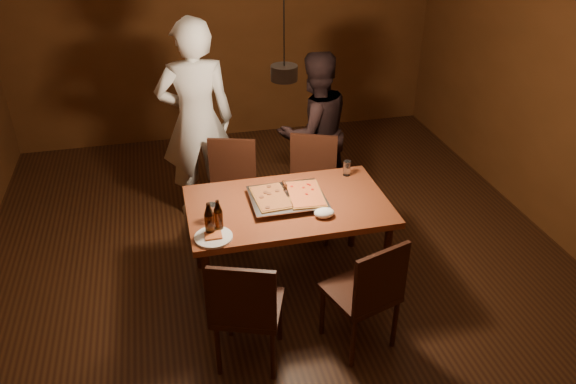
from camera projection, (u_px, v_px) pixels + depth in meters
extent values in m
plane|color=#3A2010|center=(285.00, 280.00, 4.60)|extent=(6.00, 6.00, 0.00)
plane|color=#5F3315|center=(224.00, 21.00, 6.41)|extent=(5.00, 0.00, 5.00)
cube|color=brown|center=(288.00, 206.00, 4.21)|extent=(1.50, 0.90, 0.05)
cylinder|color=#38190F|center=(208.00, 290.00, 3.95)|extent=(0.06, 0.06, 0.70)
cylinder|color=#38190F|center=(386.00, 263.00, 4.22)|extent=(0.06, 0.06, 0.70)
cylinder|color=#38190F|center=(198.00, 232.00, 4.57)|extent=(0.06, 0.06, 0.70)
cylinder|color=#38190F|center=(353.00, 212.00, 4.84)|extent=(0.06, 0.06, 0.70)
cube|color=#38190F|center=(230.00, 197.00, 4.91)|extent=(0.53, 0.53, 0.04)
cube|color=#38190F|center=(232.00, 162.00, 4.95)|extent=(0.41, 0.16, 0.45)
cube|color=#38190F|center=(310.00, 191.00, 4.99)|extent=(0.55, 0.55, 0.04)
cube|color=#38190F|center=(313.00, 158.00, 5.03)|extent=(0.40, 0.19, 0.45)
cube|color=#38190F|center=(249.00, 308.00, 3.68)|extent=(0.54, 0.54, 0.04)
cube|color=#38190F|center=(242.00, 299.00, 3.39)|extent=(0.40, 0.17, 0.45)
cube|color=#38190F|center=(360.00, 292.00, 3.81)|extent=(0.53, 0.53, 0.04)
cube|color=#38190F|center=(381.00, 280.00, 3.55)|extent=(0.41, 0.16, 0.45)
cube|color=silver|center=(287.00, 199.00, 4.21)|extent=(0.58, 0.49, 0.05)
cube|color=maroon|center=(271.00, 197.00, 4.16)|extent=(0.27, 0.40, 0.02)
cube|color=gold|center=(305.00, 194.00, 4.21)|extent=(0.28, 0.42, 0.02)
cylinder|color=black|center=(210.00, 225.00, 3.81)|extent=(0.07, 0.07, 0.16)
cone|color=black|center=(208.00, 209.00, 3.74)|extent=(0.07, 0.07, 0.09)
cylinder|color=black|center=(219.00, 221.00, 3.86)|extent=(0.06, 0.06, 0.15)
cone|color=black|center=(218.00, 206.00, 3.80)|extent=(0.06, 0.06, 0.09)
cylinder|color=silver|center=(212.00, 212.00, 3.98)|extent=(0.08, 0.08, 0.12)
cylinder|color=silver|center=(347.00, 168.00, 4.55)|extent=(0.06, 0.06, 0.13)
cylinder|color=white|center=(213.00, 237.00, 3.80)|extent=(0.26, 0.26, 0.02)
cube|color=gold|center=(213.00, 235.00, 3.80)|extent=(0.12, 0.09, 0.01)
ellipsoid|color=white|center=(324.00, 213.00, 4.02)|extent=(0.15, 0.11, 0.06)
imported|color=white|center=(197.00, 121.00, 5.06)|extent=(0.69, 0.46, 1.88)
imported|color=black|center=(314.00, 132.00, 5.29)|extent=(0.86, 0.74, 1.53)
cylinder|color=black|center=(284.00, 73.00, 3.71)|extent=(0.18, 0.18, 0.10)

